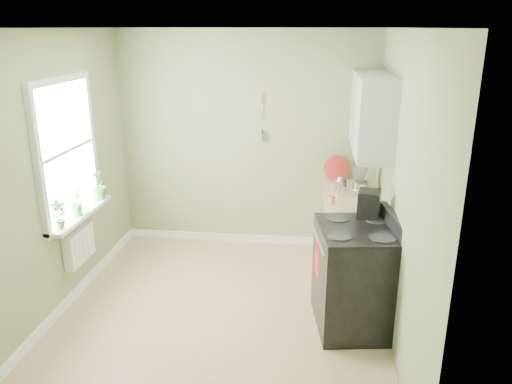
# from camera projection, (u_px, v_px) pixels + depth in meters

# --- Properties ---
(floor) EXTENTS (3.20, 3.60, 0.02)m
(floor) POSITION_uv_depth(u_px,v_px,m) (222.00, 316.00, 4.93)
(floor) COLOR #A18659
(floor) RESTS_ON ground
(ceiling) EXTENTS (3.20, 3.60, 0.02)m
(ceiling) POSITION_uv_depth(u_px,v_px,m) (214.00, 27.00, 4.08)
(ceiling) COLOR white
(ceiling) RESTS_ON wall_back
(wall_back) EXTENTS (3.20, 0.02, 2.70)m
(wall_back) POSITION_uv_depth(u_px,v_px,m) (247.00, 142.00, 6.21)
(wall_back) COLOR gray
(wall_back) RESTS_ON floor
(wall_left) EXTENTS (0.02, 3.60, 2.70)m
(wall_left) POSITION_uv_depth(u_px,v_px,m) (50.00, 179.00, 4.69)
(wall_left) COLOR gray
(wall_left) RESTS_ON floor
(wall_right) EXTENTS (0.02, 3.60, 2.70)m
(wall_right) POSITION_uv_depth(u_px,v_px,m) (401.00, 192.00, 4.32)
(wall_right) COLOR gray
(wall_right) RESTS_ON floor
(base_cabinets) EXTENTS (0.60, 1.60, 0.87)m
(base_cabinets) POSITION_uv_depth(u_px,v_px,m) (352.00, 240.00, 5.58)
(base_cabinets) COLOR silver
(base_cabinets) RESTS_ON floor
(countertop) EXTENTS (0.64, 1.60, 0.04)m
(countertop) POSITION_uv_depth(u_px,v_px,m) (353.00, 202.00, 5.44)
(countertop) COLOR tan
(countertop) RESTS_ON base_cabinets
(upper_cabinets) EXTENTS (0.35, 1.40, 0.80)m
(upper_cabinets) POSITION_uv_depth(u_px,v_px,m) (371.00, 113.00, 5.22)
(upper_cabinets) COLOR silver
(upper_cabinets) RESTS_ON wall_right
(window) EXTENTS (0.06, 1.14, 1.44)m
(window) POSITION_uv_depth(u_px,v_px,m) (66.00, 151.00, 4.91)
(window) COLOR white
(window) RESTS_ON wall_left
(window_sill) EXTENTS (0.18, 1.14, 0.04)m
(window_sill) POSITION_uv_depth(u_px,v_px,m) (81.00, 214.00, 5.11)
(window_sill) COLOR white
(window_sill) RESTS_ON wall_left
(radiator) EXTENTS (0.12, 0.50, 0.35)m
(radiator) POSITION_uv_depth(u_px,v_px,m) (79.00, 246.00, 5.17)
(radiator) COLOR white
(radiator) RESTS_ON wall_left
(wall_utensils) EXTENTS (0.02, 0.14, 0.58)m
(wall_utensils) POSITION_uv_depth(u_px,v_px,m) (262.00, 125.00, 6.09)
(wall_utensils) COLOR tan
(wall_utensils) RESTS_ON wall_back
(stove) EXTENTS (0.82, 0.91, 1.12)m
(stove) POSITION_uv_depth(u_px,v_px,m) (356.00, 277.00, 4.63)
(stove) COLOR black
(stove) RESTS_ON floor
(stand_mixer) EXTENTS (0.24, 0.34, 0.39)m
(stand_mixer) POSITION_uv_depth(u_px,v_px,m) (359.00, 180.00, 5.61)
(stand_mixer) COLOR #B2B2B7
(stand_mixer) RESTS_ON countertop
(kettle) EXTENTS (0.20, 0.12, 0.20)m
(kettle) POSITION_uv_depth(u_px,v_px,m) (340.00, 185.00, 5.61)
(kettle) COLOR silver
(kettle) RESTS_ON countertop
(coffee_maker) EXTENTS (0.23, 0.24, 0.34)m
(coffee_maker) POSITION_uv_depth(u_px,v_px,m) (368.00, 209.00, 4.71)
(coffee_maker) COLOR black
(coffee_maker) RESTS_ON countertop
(red_tray) EXTENTS (0.32, 0.16, 0.32)m
(red_tray) POSITION_uv_depth(u_px,v_px,m) (337.00, 168.00, 6.08)
(red_tray) COLOR red
(red_tray) RESTS_ON countertop
(jar) EXTENTS (0.08, 0.08, 0.09)m
(jar) POSITION_uv_depth(u_px,v_px,m) (332.00, 200.00, 5.31)
(jar) COLOR #C4B699
(jar) RESTS_ON countertop
(plant_a) EXTENTS (0.18, 0.19, 0.29)m
(plant_a) POSITION_uv_depth(u_px,v_px,m) (59.00, 214.00, 4.65)
(plant_a) COLOR #31782C
(plant_a) RESTS_ON window_sill
(plant_b) EXTENTS (0.17, 0.19, 0.28)m
(plant_b) POSITION_uv_depth(u_px,v_px,m) (76.00, 202.00, 4.99)
(plant_b) COLOR #31782C
(plant_b) RESTS_ON window_sill
(plant_c) EXTENTS (0.24, 0.24, 0.33)m
(plant_c) POSITION_uv_depth(u_px,v_px,m) (98.00, 185.00, 5.46)
(plant_c) COLOR #31782C
(plant_c) RESTS_ON window_sill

